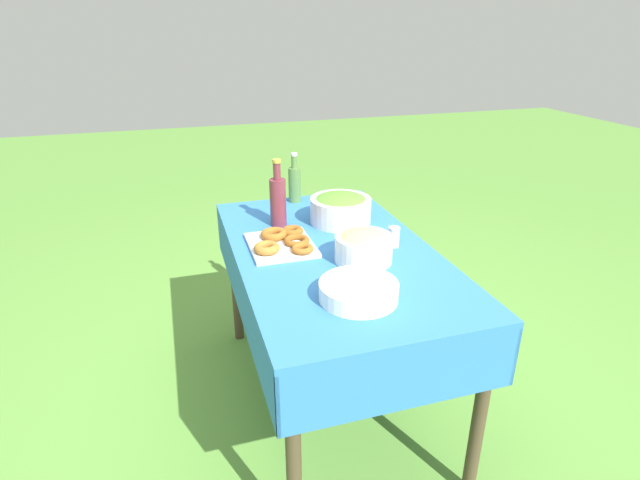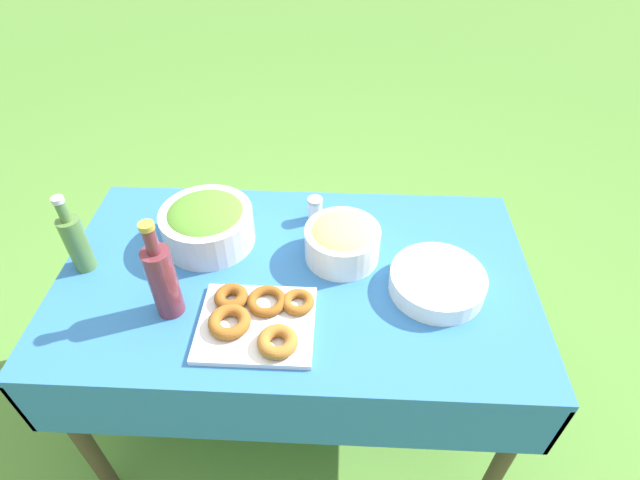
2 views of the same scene
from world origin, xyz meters
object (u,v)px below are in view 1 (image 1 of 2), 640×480
salad_bowl (341,207)px  donut_platter (282,242)px  plate_stack (359,291)px  olive_oil_bottle (294,183)px  wine_bottle (278,200)px  pasta_bowl (364,245)px

salad_bowl → donut_platter: (-0.19, 0.32, -0.05)m
plate_stack → olive_oil_bottle: 1.03m
olive_oil_bottle → wine_bottle: bearing=152.8°
pasta_bowl → olive_oil_bottle: olive_oil_bottle is taller
plate_stack → salad_bowl: bearing=-14.3°
salad_bowl → olive_oil_bottle: (0.34, 0.13, 0.03)m
pasta_bowl → olive_oil_bottle: size_ratio=0.88×
salad_bowl → donut_platter: bearing=121.1°
pasta_bowl → donut_platter: (0.22, 0.27, -0.04)m
pasta_bowl → olive_oil_bottle: 0.76m
salad_bowl → plate_stack: 0.70m
wine_bottle → pasta_bowl: bearing=-153.2°
salad_bowl → pasta_bowl: (-0.41, 0.05, -0.01)m
pasta_bowl → wine_bottle: 0.52m
pasta_bowl → plate_stack: (-0.27, 0.12, -0.03)m
plate_stack → wine_bottle: wine_bottle is taller
pasta_bowl → salad_bowl: bearing=-6.9°
plate_stack → donut_platter: bearing=16.7°
donut_platter → wine_bottle: 0.26m
pasta_bowl → donut_platter: bearing=50.9°
plate_stack → wine_bottle: (0.73, 0.11, 0.09)m
plate_stack → olive_oil_bottle: bearing=-2.5°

